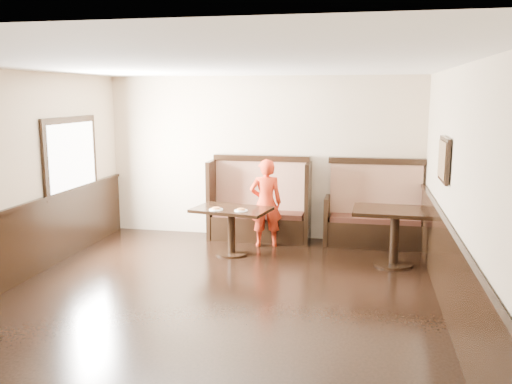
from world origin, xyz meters
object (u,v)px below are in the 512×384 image
(table_neighbor, at_px, (395,224))
(table_main, at_px, (231,219))
(child, at_px, (266,203))
(booth_neighbor, at_px, (375,217))
(booth_main, at_px, (260,209))

(table_neighbor, bearing_deg, table_main, -179.12)
(child, bearing_deg, booth_neighbor, 177.98)
(booth_main, xyz_separation_m, table_neighbor, (2.22, -1.06, 0.10))
(table_neighbor, xyz_separation_m, child, (-2.04, 0.63, 0.10))
(booth_neighbor, xyz_separation_m, table_main, (-2.20, -1.01, 0.09))
(booth_neighbor, xyz_separation_m, table_neighbor, (0.27, -1.06, 0.15))
(booth_neighbor, height_order, child, child)
(booth_main, relative_size, booth_neighbor, 1.06)
(booth_neighbor, relative_size, table_main, 1.29)
(booth_neighbor, distance_m, child, 1.83)
(booth_main, relative_size, child, 1.20)
(booth_neighbor, height_order, table_main, booth_neighbor)
(table_main, relative_size, child, 0.88)
(booth_neighbor, bearing_deg, booth_main, 179.95)
(booth_main, distance_m, booth_neighbor, 1.95)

